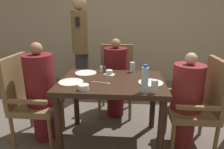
% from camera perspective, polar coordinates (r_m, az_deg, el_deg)
% --- Properties ---
extents(ground_plane, '(16.00, 16.00, 0.00)m').
position_cam_1_polar(ground_plane, '(2.48, -0.08, -18.32)').
color(ground_plane, '#60564C').
extents(wall_back, '(8.00, 0.06, 2.80)m').
position_cam_1_polar(wall_back, '(4.34, 2.59, 16.56)').
color(wall_back, tan).
rests_on(wall_back, ground_plane).
extents(dining_table, '(1.11, 0.80, 0.75)m').
position_cam_1_polar(dining_table, '(2.17, -0.09, -4.44)').
color(dining_table, '#331E14').
rests_on(dining_table, ground_plane).
extents(chair_left_side, '(0.49, 0.49, 1.00)m').
position_cam_1_polar(chair_left_side, '(2.48, -22.62, -5.84)').
color(chair_left_side, brown).
rests_on(chair_left_side, ground_plane).
extents(diner_in_left_chair, '(0.32, 0.32, 1.15)m').
position_cam_1_polar(diner_in_left_chair, '(2.39, -19.62, -4.71)').
color(diner_in_left_chair, maroon).
rests_on(diner_in_left_chair, ground_plane).
extents(chair_far_side, '(0.49, 0.49, 1.00)m').
position_cam_1_polar(chair_far_side, '(2.95, 1.20, -0.85)').
color(chair_far_side, brown).
rests_on(chair_far_side, ground_plane).
extents(diner_in_far_chair, '(0.32, 0.32, 1.12)m').
position_cam_1_polar(diner_in_far_chair, '(2.80, 1.02, -0.87)').
color(diner_in_far_chair, '#5B1419').
rests_on(diner_in_far_chair, ground_plane).
extents(chair_right_side, '(0.49, 0.49, 1.00)m').
position_cam_1_polar(chair_right_side, '(2.34, 23.89, -7.31)').
color(chair_right_side, brown).
rests_on(chair_right_side, ground_plane).
extents(diner_in_right_chair, '(0.32, 0.32, 1.06)m').
position_cam_1_polar(diner_in_right_chair, '(2.29, 20.42, -6.94)').
color(diner_in_right_chair, maroon).
rests_on(diner_in_right_chair, ground_plane).
extents(standing_host, '(0.29, 0.33, 1.71)m').
position_cam_1_polar(standing_host, '(3.39, -8.80, 8.05)').
color(standing_host, '#2D2D33').
rests_on(standing_host, ground_plane).
extents(plate_main_left, '(0.25, 0.25, 0.01)m').
position_cam_1_polar(plate_main_left, '(2.39, -7.51, 0.42)').
color(plate_main_left, white).
rests_on(plate_main_left, dining_table).
extents(plate_main_right, '(0.25, 0.25, 0.01)m').
position_cam_1_polar(plate_main_right, '(2.07, 10.97, -2.34)').
color(plate_main_right, white).
rests_on(plate_main_right, dining_table).
extents(plate_dessert_center, '(0.25, 0.25, 0.01)m').
position_cam_1_polar(plate_dessert_center, '(2.10, -11.63, -2.14)').
color(plate_dessert_center, white).
rests_on(plate_dessert_center, dining_table).
extents(teacup_with_saucer, '(0.13, 0.13, 0.06)m').
position_cam_1_polar(teacup_with_saucer, '(2.30, -0.79, 0.45)').
color(teacup_with_saucer, white).
rests_on(teacup_with_saucer, dining_table).
extents(bowl_small, '(0.10, 0.10, 0.05)m').
position_cam_1_polar(bowl_small, '(1.88, -8.13, -3.58)').
color(bowl_small, white).
rests_on(bowl_small, dining_table).
extents(water_bottle, '(0.06, 0.06, 0.26)m').
position_cam_1_polar(water_bottle, '(1.79, 9.35, -1.45)').
color(water_bottle, '#A3C6DB').
rests_on(water_bottle, dining_table).
extents(glass_tall_near, '(0.06, 0.06, 0.12)m').
position_cam_1_polar(glass_tall_near, '(1.82, 12.06, -3.36)').
color(glass_tall_near, silver).
rests_on(glass_tall_near, dining_table).
extents(glass_tall_mid, '(0.06, 0.06, 0.12)m').
position_cam_1_polar(glass_tall_mid, '(2.43, 5.83, 2.12)').
color(glass_tall_mid, silver).
rests_on(glass_tall_mid, dining_table).
extents(salt_shaker, '(0.03, 0.03, 0.07)m').
position_cam_1_polar(salt_shaker, '(2.42, -3.08, 1.56)').
color(salt_shaker, white).
rests_on(salt_shaker, dining_table).
extents(pepper_shaker, '(0.03, 0.03, 0.07)m').
position_cam_1_polar(pepper_shaker, '(2.42, -2.15, 1.50)').
color(pepper_shaker, '#4C3D2D').
rests_on(pepper_shaker, dining_table).
extents(fork_beside_plate, '(0.20, 0.07, 0.00)m').
position_cam_1_polar(fork_beside_plate, '(2.05, -2.76, -2.34)').
color(fork_beside_plate, silver).
rests_on(fork_beside_plate, dining_table).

